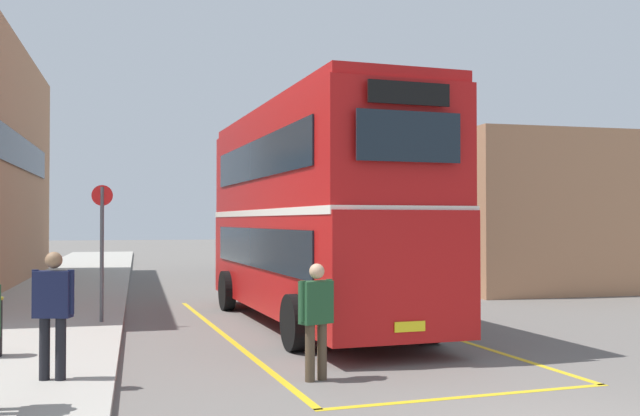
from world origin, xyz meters
TOP-DOWN VIEW (x-y plane):
  - ground_plane at (0.00, 14.40)m, footprint 135.60×135.60m
  - sidewalk_left at (-6.50, 16.80)m, footprint 4.00×57.60m
  - depot_building_right at (9.74, 19.67)m, footprint 8.54×14.40m
  - double_decker_bus at (-0.45, 9.08)m, footprint 3.42×10.00m
  - single_deck_bus at (2.35, 24.27)m, footprint 2.85×8.73m
  - pedestrian_boarding at (-1.74, 3.61)m, footprint 0.53×0.38m
  - pedestrian_waiting_near at (-5.31, 3.91)m, footprint 0.56×0.35m
  - bus_stop_sign at (-4.94, 9.57)m, footprint 0.44×0.08m
  - bay_marking_yellow at (-0.39, 7.20)m, footprint 5.13×12.15m

SIDE VIEW (x-z plane):
  - ground_plane at x=0.00m, z-range 0.00..0.00m
  - bay_marking_yellow at x=-0.39m, z-range 0.00..0.01m
  - sidewalk_left at x=-6.50m, z-range 0.00..0.14m
  - pedestrian_boarding at x=-1.74m, z-range 0.13..1.80m
  - pedestrian_waiting_near at x=-5.31m, z-range 0.28..2.00m
  - single_deck_bus at x=2.35m, z-range 0.13..3.15m
  - bus_stop_sign at x=-4.94m, z-range 0.42..3.32m
  - double_decker_bus at x=-0.45m, z-range 0.14..4.89m
  - depot_building_right at x=9.74m, z-range 0.00..5.09m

